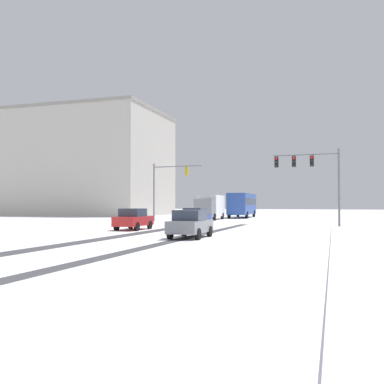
% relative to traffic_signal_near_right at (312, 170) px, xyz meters
% --- Properties ---
extents(wheel_track_left_lane, '(1.19, 39.43, 0.01)m').
position_rel_traffic_signal_near_right_xyz_m(wheel_track_left_lane, '(-10.73, -16.00, -4.77)').
color(wheel_track_left_lane, '#424247').
rests_on(wheel_track_left_lane, ground).
extents(wheel_track_right_lane, '(0.78, 39.43, 0.01)m').
position_rel_traffic_signal_near_right_xyz_m(wheel_track_right_lane, '(-6.45, -16.00, -4.77)').
color(wheel_track_right_lane, '#424247').
rests_on(wheel_track_right_lane, ground).
extents(sidewalk_kerb_right, '(4.00, 39.43, 0.12)m').
position_rel_traffic_signal_near_right_xyz_m(sidewalk_kerb_right, '(3.55, -17.79, -4.71)').
color(sidewalk_kerb_right, white).
rests_on(sidewalk_kerb_right, ground).
extents(traffic_signal_near_right, '(5.45, 0.52, 6.50)m').
position_rel_traffic_signal_near_right_xyz_m(traffic_signal_near_right, '(0.00, 0.00, 0.00)').
color(traffic_signal_near_right, slate).
rests_on(traffic_signal_near_right, ground).
extents(traffic_signal_far_left, '(5.74, 0.44, 6.50)m').
position_rel_traffic_signal_near_right_xyz_m(traffic_signal_far_left, '(-16.01, 7.85, -0.36)').
color(traffic_signal_far_left, slate).
rests_on(traffic_signal_far_left, ground).
extents(car_blue_lead, '(1.88, 4.12, 1.62)m').
position_rel_traffic_signal_near_right_xyz_m(car_blue_lead, '(-9.49, -2.30, -3.95)').
color(car_blue_lead, '#233899').
rests_on(car_blue_lead, ground).
extents(car_red_second, '(1.93, 4.15, 1.62)m').
position_rel_traffic_signal_near_right_xyz_m(car_red_second, '(-12.79, -7.56, -3.95)').
color(car_red_second, red).
rests_on(car_red_second, ground).
extents(car_grey_third, '(1.88, 4.13, 1.62)m').
position_rel_traffic_signal_near_right_xyz_m(car_grey_third, '(-6.22, -13.79, -3.95)').
color(car_grey_third, slate).
rests_on(car_grey_third, ground).
extents(bus_oncoming, '(2.98, 11.09, 3.38)m').
position_rel_traffic_signal_near_right_xyz_m(bus_oncoming, '(-10.59, 23.66, -2.78)').
color(bus_oncoming, '#284793').
rests_on(bus_oncoming, ground).
extents(box_truck_delivery, '(2.51, 7.48, 3.02)m').
position_rel_traffic_signal_near_right_xyz_m(box_truck_delivery, '(-12.62, 13.89, -3.14)').
color(box_truck_delivery, slate).
rests_on(box_truck_delivery, ground).
extents(office_building_far_left_block, '(27.56, 19.29, 17.66)m').
position_rel_traffic_signal_near_right_xyz_m(office_building_far_left_block, '(-39.80, 29.30, 4.07)').
color(office_building_far_left_block, '#B2ADA3').
rests_on(office_building_far_left_block, ground).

